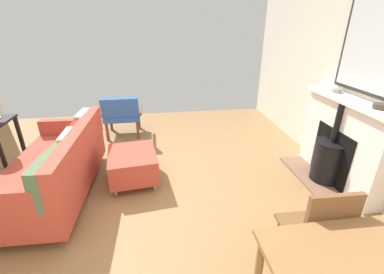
{
  "coord_description": "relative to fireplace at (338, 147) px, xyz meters",
  "views": [
    {
      "loc": [
        -0.42,
        2.65,
        1.87
      ],
      "look_at": [
        -0.79,
        -0.04,
        0.66
      ],
      "focal_mm": 24.24,
      "sensor_mm": 36.0,
      "label": 1
    }
  ],
  "objects": [
    {
      "name": "ground_plane",
      "position": [
        2.57,
        -0.1,
        -0.48
      ],
      "size": [
        5.55,
        5.79,
        0.01
      ],
      "primitive_type": "cube",
      "color": "olive"
    },
    {
      "name": "wall_left",
      "position": [
        -0.2,
        -0.1,
        0.91
      ],
      "size": [
        0.12,
        5.79,
        2.78
      ],
      "primitive_type": "cube",
      "color": "silver",
      "rests_on": "ground"
    },
    {
      "name": "fireplace",
      "position": [
        0.0,
        0.0,
        0.0
      ],
      "size": [
        0.54,
        1.38,
        1.08
      ],
      "color": "brown",
      "rests_on": "ground"
    },
    {
      "name": "mirror_over_mantel",
      "position": [
        -0.12,
        0.0,
        1.18
      ],
      "size": [
        0.04,
        0.94,
        1.04
      ],
      "color": "#2D2823"
    },
    {
      "name": "mantel_bowl_near",
      "position": [
        -0.02,
        -0.3,
        0.63
      ],
      "size": [
        0.12,
        0.12,
        0.05
      ],
      "color": "#9E9384",
      "rests_on": "fireplace"
    },
    {
      "name": "mantel_bowl_far",
      "position": [
        -0.02,
        0.37,
        0.63
      ],
      "size": [
        0.12,
        0.12,
        0.05
      ],
      "color": "#47382D",
      "rests_on": "fireplace"
    },
    {
      "name": "sofa",
      "position": [
        3.32,
        -0.18,
        -0.12
      ],
      "size": [
        0.88,
        1.78,
        0.8
      ],
      "color": "#B2B2B7",
      "rests_on": "ground"
    },
    {
      "name": "ottoman",
      "position": [
        2.5,
        -0.35,
        -0.24
      ],
      "size": [
        0.65,
        0.74,
        0.39
      ],
      "color": "#B2B2B7",
      "rests_on": "ground"
    },
    {
      "name": "armchair_accent",
      "position": [
        2.77,
        -1.8,
        -0.05
      ],
      "size": [
        0.69,
        0.61,
        0.75
      ],
      "color": "brown",
      "rests_on": "ground"
    },
    {
      "name": "dining_chair_near_fireplace",
      "position": [
        1.08,
        1.3,
        0.05
      ],
      "size": [
        0.41,
        0.41,
        0.9
      ],
      "color": "brown",
      "rests_on": "ground"
    }
  ]
}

